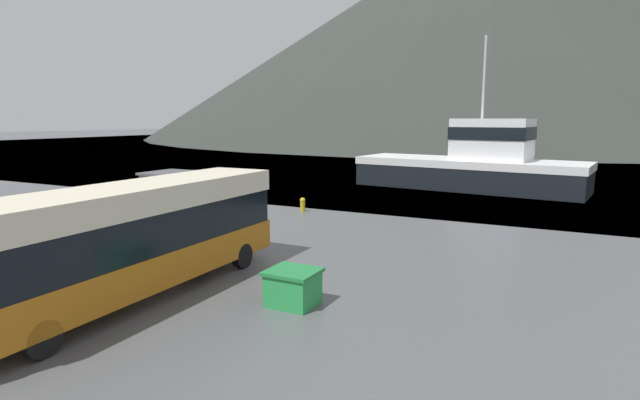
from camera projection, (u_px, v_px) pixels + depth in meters
name	position (u px, v px, depth m)	size (l,w,h in m)	color
water_surface	(524.00, 139.00, 134.99)	(240.00, 240.00, 0.00)	slate
hill_backdrop	(481.00, 31.00, 153.16)	(199.87, 199.87, 64.02)	#2D332D
tour_bus	(137.00, 235.00, 14.89)	(2.47, 11.13, 3.43)	#B26614
delivery_van	(22.00, 246.00, 16.19)	(2.51, 6.13, 2.42)	#2D2D33
fishing_boat	(474.00, 164.00, 38.28)	(17.61, 7.37, 11.43)	black
storage_bin	(293.00, 287.00, 14.44)	(1.45, 1.31, 1.05)	green
dock_kiosk	(172.00, 193.00, 28.35)	(2.66, 2.72, 2.40)	slate
mooring_bollard	(303.00, 204.00, 29.11)	(0.32, 0.32, 0.83)	#B29919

